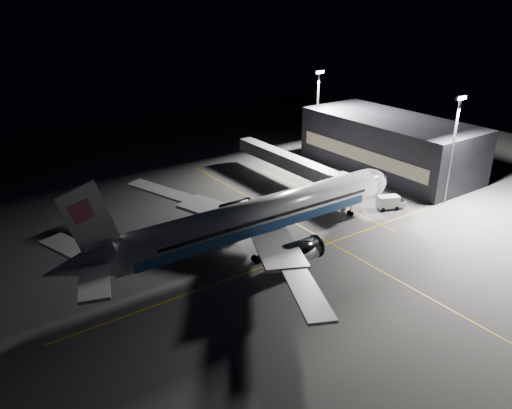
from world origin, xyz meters
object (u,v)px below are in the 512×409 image
(airliner, at_px, (254,218))
(service_truck, at_px, (390,202))
(safety_cone_c, at_px, (181,224))
(safety_cone_a, at_px, (270,227))
(floodlight_mast_south, at_px, (454,141))
(safety_cone_b, at_px, (250,233))
(floodlight_mast_north, at_px, (318,105))
(baggage_tug, at_px, (231,223))
(jet_bridge, at_px, (295,164))

(airliner, distance_m, service_truck, 30.06)
(airliner, bearing_deg, safety_cone_c, 113.09)
(safety_cone_a, bearing_deg, airliner, -146.90)
(floodlight_mast_south, xyz_separation_m, safety_cone_b, (-39.15, 10.01, -12.11))
(floodlight_mast_north, distance_m, safety_cone_a, 46.36)
(floodlight_mast_north, height_order, floodlight_mast_south, same)
(floodlight_mast_south, distance_m, baggage_tug, 44.24)
(floodlight_mast_north, distance_m, baggage_tug, 48.15)
(airliner, bearing_deg, floodlight_mast_north, 37.91)
(floodlight_mast_north, bearing_deg, service_truck, -108.35)
(floodlight_mast_north, distance_m, service_truck, 37.62)
(airliner, distance_m, safety_cone_c, 15.98)
(jet_bridge, relative_size, safety_cone_b, 66.11)
(floodlight_mast_south, distance_m, safety_cone_c, 52.53)
(baggage_tug, bearing_deg, safety_cone_a, -32.18)
(floodlight_mast_north, relative_size, service_truck, 3.72)
(floodlight_mast_north, xyz_separation_m, service_truck, (-11.33, -34.17, -10.95))
(floodlight_mast_south, bearing_deg, service_truck, 161.30)
(safety_cone_a, bearing_deg, safety_cone_c, 140.44)
(baggage_tug, distance_m, safety_cone_c, 8.91)
(floodlight_mast_south, xyz_separation_m, service_truck, (-11.33, 3.83, -10.95))
(service_truck, height_order, baggage_tug, service_truck)
(airliner, relative_size, safety_cone_c, 106.78)
(floodlight_mast_south, height_order, service_truck, floodlight_mast_south)
(jet_bridge, bearing_deg, service_truck, -71.76)
(airliner, xyz_separation_m, floodlight_mast_south, (41.08, -6.01, 7.21))
(service_truck, bearing_deg, jet_bridge, 129.65)
(floodlight_mast_north, xyz_separation_m, safety_cone_c, (-47.05, -17.99, -12.08))
(airliner, xyz_separation_m, jet_bridge, (23.08, 18.06, -0.58))
(floodlight_mast_north, bearing_deg, baggage_tug, -149.47)
(safety_cone_b, height_order, safety_cone_c, safety_cone_c)
(jet_bridge, height_order, safety_cone_c, jet_bridge)
(floodlight_mast_north, xyz_separation_m, safety_cone_a, (-34.94, -27.99, -12.04))
(airliner, height_order, safety_cone_c, airliner)
(jet_bridge, relative_size, baggage_tug, 11.93)
(airliner, bearing_deg, service_truck, -4.19)
(safety_cone_a, xyz_separation_m, safety_cone_c, (-12.10, 10.00, -0.04))
(safety_cone_c, bearing_deg, airliner, -66.91)
(safety_cone_c, bearing_deg, service_truck, -24.37)
(jet_bridge, xyz_separation_m, floodlight_mast_north, (18.00, 13.93, 7.79))
(jet_bridge, distance_m, safety_cone_b, 25.76)
(service_truck, height_order, safety_cone_a, service_truck)
(floodlight_mast_south, height_order, baggage_tug, floodlight_mast_south)
(airliner, distance_m, jet_bridge, 29.31)
(airliner, bearing_deg, safety_cone_b, 64.32)
(floodlight_mast_north, height_order, safety_cone_a, floodlight_mast_north)
(floodlight_mast_south, bearing_deg, baggage_tug, 160.53)
(airliner, xyz_separation_m, safety_cone_c, (-5.97, 14.00, -4.88))
(floodlight_mast_south, relative_size, safety_cone_c, 35.95)
(safety_cone_a, relative_size, safety_cone_b, 1.27)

